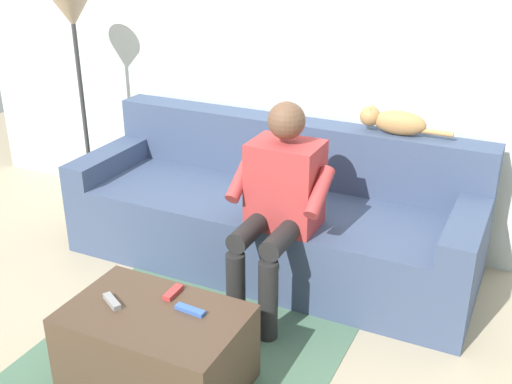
{
  "coord_description": "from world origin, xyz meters",
  "views": [
    {
      "loc": [
        -1.39,
        2.97,
        1.96
      ],
      "look_at": [
        0.0,
        0.1,
        0.55
      ],
      "focal_mm": 43.67,
      "sensor_mm": 36.0,
      "label": 1
    }
  ],
  "objects_px": {
    "couch": "(274,216)",
    "remote_blue": "(190,310)",
    "floor_lamp": "(75,36)",
    "cat_on_backrest": "(393,121)",
    "remote_red": "(172,292)",
    "person_solo_seated": "(279,197)",
    "coffee_table": "(157,348)",
    "remote_gray": "(112,301)"
  },
  "relations": [
    {
      "from": "coffee_table",
      "to": "remote_gray",
      "type": "distance_m",
      "value": 0.29
    },
    {
      "from": "remote_gray",
      "to": "cat_on_backrest",
      "type": "bearing_deg",
      "value": -87.1
    },
    {
      "from": "remote_blue",
      "to": "remote_red",
      "type": "height_order",
      "value": "remote_red"
    },
    {
      "from": "coffee_table",
      "to": "remote_blue",
      "type": "bearing_deg",
      "value": -152.72
    },
    {
      "from": "floor_lamp",
      "to": "remote_red",
      "type": "bearing_deg",
      "value": 140.8
    },
    {
      "from": "coffee_table",
      "to": "cat_on_backrest",
      "type": "bearing_deg",
      "value": -111.4
    },
    {
      "from": "coffee_table",
      "to": "remote_red",
      "type": "xyz_separation_m",
      "value": [
        0.0,
        -0.16,
        0.2
      ]
    },
    {
      "from": "couch",
      "to": "coffee_table",
      "type": "height_order",
      "value": "couch"
    },
    {
      "from": "remote_red",
      "to": "person_solo_seated",
      "type": "bearing_deg",
      "value": -18.9
    },
    {
      "from": "person_solo_seated",
      "to": "coffee_table",
      "type": "bearing_deg",
      "value": 75.69
    },
    {
      "from": "cat_on_backrest",
      "to": "remote_red",
      "type": "height_order",
      "value": "cat_on_backrest"
    },
    {
      "from": "floor_lamp",
      "to": "coffee_table",
      "type": "bearing_deg",
      "value": 137.4
    },
    {
      "from": "remote_gray",
      "to": "coffee_table",
      "type": "bearing_deg",
      "value": -142.71
    },
    {
      "from": "floor_lamp",
      "to": "couch",
      "type": "bearing_deg",
      "value": 176.83
    },
    {
      "from": "coffee_table",
      "to": "remote_gray",
      "type": "bearing_deg",
      "value": 7.18
    },
    {
      "from": "coffee_table",
      "to": "remote_red",
      "type": "height_order",
      "value": "remote_red"
    },
    {
      "from": "remote_blue",
      "to": "remote_red",
      "type": "bearing_deg",
      "value": -25.77
    },
    {
      "from": "coffee_table",
      "to": "person_solo_seated",
      "type": "xyz_separation_m",
      "value": [
        -0.22,
        -0.85,
        0.44
      ]
    },
    {
      "from": "couch",
      "to": "remote_gray",
      "type": "height_order",
      "value": "couch"
    },
    {
      "from": "cat_on_backrest",
      "to": "remote_gray",
      "type": "height_order",
      "value": "cat_on_backrest"
    },
    {
      "from": "remote_gray",
      "to": "remote_red",
      "type": "bearing_deg",
      "value": -107.59
    },
    {
      "from": "couch",
      "to": "floor_lamp",
      "type": "height_order",
      "value": "floor_lamp"
    },
    {
      "from": "coffee_table",
      "to": "cat_on_backrest",
      "type": "distance_m",
      "value": 1.82
    },
    {
      "from": "person_solo_seated",
      "to": "cat_on_backrest",
      "type": "bearing_deg",
      "value": -119.19
    },
    {
      "from": "person_solo_seated",
      "to": "remote_red",
      "type": "relative_size",
      "value": 9.33
    },
    {
      "from": "person_solo_seated",
      "to": "remote_gray",
      "type": "bearing_deg",
      "value": 64.4
    },
    {
      "from": "couch",
      "to": "person_solo_seated",
      "type": "bearing_deg",
      "value": 117.35
    },
    {
      "from": "cat_on_backrest",
      "to": "remote_red",
      "type": "relative_size",
      "value": 4.44
    },
    {
      "from": "person_solo_seated",
      "to": "remote_blue",
      "type": "bearing_deg",
      "value": 84.43
    },
    {
      "from": "person_solo_seated",
      "to": "floor_lamp",
      "type": "xyz_separation_m",
      "value": [
        1.69,
        -0.5,
        0.62
      ]
    },
    {
      "from": "coffee_table",
      "to": "remote_blue",
      "type": "height_order",
      "value": "remote_blue"
    },
    {
      "from": "person_solo_seated",
      "to": "remote_blue",
      "type": "relative_size",
      "value": 7.85
    },
    {
      "from": "remote_blue",
      "to": "remote_gray",
      "type": "height_order",
      "value": "remote_gray"
    },
    {
      "from": "remote_blue",
      "to": "person_solo_seated",
      "type": "bearing_deg",
      "value": -91.53
    },
    {
      "from": "remote_gray",
      "to": "floor_lamp",
      "type": "relative_size",
      "value": 0.09
    },
    {
      "from": "coffee_table",
      "to": "floor_lamp",
      "type": "height_order",
      "value": "floor_lamp"
    },
    {
      "from": "couch",
      "to": "cat_on_backrest",
      "type": "xyz_separation_m",
      "value": [
        -0.61,
        -0.28,
        0.6
      ]
    },
    {
      "from": "remote_blue",
      "to": "floor_lamp",
      "type": "distance_m",
      "value": 2.24
    },
    {
      "from": "couch",
      "to": "remote_blue",
      "type": "xyz_separation_m",
      "value": [
        -0.14,
        1.2,
        0.1
      ]
    },
    {
      "from": "cat_on_backrest",
      "to": "couch",
      "type": "bearing_deg",
      "value": 24.71
    },
    {
      "from": "person_solo_seated",
      "to": "remote_gray",
      "type": "xyz_separation_m",
      "value": [
        0.42,
        0.88,
        -0.23
      ]
    },
    {
      "from": "couch",
      "to": "coffee_table",
      "type": "xyz_separation_m",
      "value": [
        0.0,
        1.28,
        -0.1
      ]
    }
  ]
}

